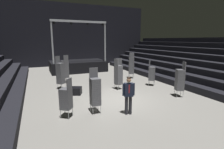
{
  "coord_description": "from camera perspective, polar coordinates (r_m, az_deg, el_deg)",
  "views": [
    {
      "loc": [
        -4.23,
        -8.68,
        3.4
      ],
      "look_at": [
        -0.19,
        0.46,
        1.4
      ],
      "focal_mm": 27.95,
      "sensor_mm": 36.0,
      "label": 1
    }
  ],
  "objects": [
    {
      "name": "chair_stack_front_left",
      "position": [
        13.29,
        2.19,
        1.02
      ],
      "size": [
        0.54,
        0.54,
        2.05
      ],
      "rotation": [
        0.0,
        0.0,
        6.01
      ],
      "color": "#B2B5BA",
      "rests_on": "ground_plane"
    },
    {
      "name": "chair_stack_front_right",
      "position": [
        12.01,
        2.08,
        0.11
      ],
      "size": [
        0.54,
        0.54,
        2.14
      ],
      "rotation": [
        0.0,
        0.0,
        4.96
      ],
      "color": "#B2B5BA",
      "rests_on": "ground_plane"
    },
    {
      "name": "chair_stack_mid_centre",
      "position": [
        8.13,
        -5.54,
        -5.41
      ],
      "size": [
        0.44,
        0.44,
        2.14
      ],
      "rotation": [
        0.0,
        0.0,
        3.14
      ],
      "color": "#B2B5BA",
      "rests_on": "ground_plane"
    },
    {
      "name": "chair_stack_rear_right",
      "position": [
        11.18,
        21.33,
        -1.51
      ],
      "size": [
        0.57,
        0.57,
        2.14
      ],
      "rotation": [
        0.0,
        0.0,
        1.18
      ],
      "color": "#B2B5BA",
      "rests_on": "ground_plane"
    },
    {
      "name": "stage_riser",
      "position": [
        19.45,
        -11.06,
        2.94
      ],
      "size": [
        5.8,
        3.37,
        5.24
      ],
      "color": "black",
      "rests_on": "ground_plane"
    },
    {
      "name": "chair_stack_aisle_left",
      "position": [
        13.32,
        12.88,
        0.4
      ],
      "size": [
        0.62,
        0.62,
        1.88
      ],
      "rotation": [
        0.0,
        0.0,
        3.95
      ],
      "color": "#B2B5BA",
      "rests_on": "ground_plane"
    },
    {
      "name": "arena_end_wall",
      "position": [
        24.06,
        -14.06,
        12.42
      ],
      "size": [
        22.0,
        0.3,
        8.0
      ],
      "primitive_type": "cube",
      "color": "black",
      "rests_on": "ground_plane"
    },
    {
      "name": "man_with_tie",
      "position": [
        8.0,
        5.45,
        -6.19
      ],
      "size": [
        0.57,
        0.34,
        1.77
      ],
      "rotation": [
        0.0,
        0.0,
        2.85
      ],
      "color": "black",
      "rests_on": "ground_plane"
    },
    {
      "name": "chair_stack_mid_left",
      "position": [
        7.93,
        -14.78,
        -7.46
      ],
      "size": [
        0.62,
        0.62,
        1.79
      ],
      "rotation": [
        0.0,
        0.0,
        0.92
      ],
      "color": "#B2B5BA",
      "rests_on": "ground_plane"
    },
    {
      "name": "chair_stack_rear_centre",
      "position": [
        14.35,
        -15.08,
        1.74
      ],
      "size": [
        0.57,
        0.57,
        2.22
      ],
      "rotation": [
        0.0,
        0.0,
        0.39
      ],
      "color": "#B2B5BA",
      "rests_on": "ground_plane"
    },
    {
      "name": "bleacher_bank_right",
      "position": [
        15.68,
        27.7,
        4.17
      ],
      "size": [
        6.0,
        24.0,
        3.6
      ],
      "rotation": [
        0.0,
        0.0,
        -1.57
      ],
      "color": "black",
      "rests_on": "ground_plane"
    },
    {
      "name": "chair_stack_mid_right",
      "position": [
        15.61,
        6.35,
        2.97
      ],
      "size": [
        0.58,
        0.58,
        2.31
      ],
      "rotation": [
        0.0,
        0.0,
        5.88
      ],
      "color": "#B2B5BA",
      "rests_on": "ground_plane"
    },
    {
      "name": "ground_plane",
      "position": [
        10.26,
        2.02,
        -8.35
      ],
      "size": [
        22.0,
        30.0,
        0.1
      ],
      "primitive_type": "cube",
      "color": "slate"
    },
    {
      "name": "chair_stack_rear_left",
      "position": [
        12.5,
        -16.51,
        0.48
      ],
      "size": [
        0.62,
        0.62,
        2.31
      ],
      "rotation": [
        0.0,
        0.0,
        3.85
      ],
      "color": "#B2B5BA",
      "rests_on": "ground_plane"
    },
    {
      "name": "equipment_road_case",
      "position": [
        11.29,
        -12.29,
        -5.25
      ],
      "size": [
        1.07,
        0.93,
        0.47
      ],
      "primitive_type": "cube",
      "rotation": [
        0.0,
        0.0,
        -0.44
      ],
      "color": "black",
      "rests_on": "ground_plane"
    }
  ]
}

